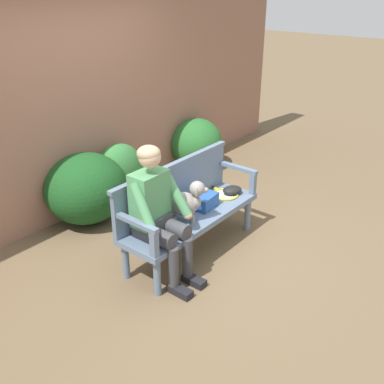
{
  "coord_description": "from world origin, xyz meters",
  "views": [
    {
      "loc": [
        -3.06,
        -2.47,
        2.6
      ],
      "look_at": [
        0.0,
        0.0,
        0.7
      ],
      "focal_mm": 41.23,
      "sensor_mm": 36.0,
      "label": 1
    }
  ],
  "objects_px": {
    "person_seated": "(157,210)",
    "baseball_glove": "(232,190)",
    "dog_on_bench": "(187,201)",
    "tennis_racket": "(224,193)",
    "garden_bench": "(192,219)",
    "sports_bag": "(204,201)"
  },
  "relations": [
    {
      "from": "person_seated",
      "to": "baseball_glove",
      "type": "bearing_deg",
      "value": -1.73
    },
    {
      "from": "person_seated",
      "to": "dog_on_bench",
      "type": "xyz_separation_m",
      "value": [
        0.4,
        -0.02,
        -0.06
      ]
    },
    {
      "from": "dog_on_bench",
      "to": "tennis_racket",
      "type": "bearing_deg",
      "value": 4.26
    },
    {
      "from": "baseball_glove",
      "to": "dog_on_bench",
      "type": "bearing_deg",
      "value": -153.33
    },
    {
      "from": "person_seated",
      "to": "baseball_glove",
      "type": "xyz_separation_m",
      "value": [
        1.17,
        -0.04,
        -0.23
      ]
    },
    {
      "from": "garden_bench",
      "to": "baseball_glove",
      "type": "relative_size",
      "value": 7.55
    },
    {
      "from": "garden_bench",
      "to": "baseball_glove",
      "type": "xyz_separation_m",
      "value": [
        0.65,
        -0.05,
        0.1
      ]
    },
    {
      "from": "person_seated",
      "to": "garden_bench",
      "type": "bearing_deg",
      "value": 1.8
    },
    {
      "from": "dog_on_bench",
      "to": "person_seated",
      "type": "bearing_deg",
      "value": 176.9
    },
    {
      "from": "garden_bench",
      "to": "tennis_racket",
      "type": "xyz_separation_m",
      "value": [
        0.58,
        0.01,
        0.07
      ]
    },
    {
      "from": "person_seated",
      "to": "dog_on_bench",
      "type": "relative_size",
      "value": 3.14
    },
    {
      "from": "garden_bench",
      "to": "tennis_racket",
      "type": "height_order",
      "value": "tennis_racket"
    },
    {
      "from": "baseball_glove",
      "to": "sports_bag",
      "type": "height_order",
      "value": "sports_bag"
    },
    {
      "from": "garden_bench",
      "to": "baseball_glove",
      "type": "distance_m",
      "value": 0.66
    },
    {
      "from": "tennis_racket",
      "to": "baseball_glove",
      "type": "bearing_deg",
      "value": -43.9
    },
    {
      "from": "person_seated",
      "to": "baseball_glove",
      "type": "height_order",
      "value": "person_seated"
    },
    {
      "from": "dog_on_bench",
      "to": "tennis_racket",
      "type": "relative_size",
      "value": 0.72
    },
    {
      "from": "dog_on_bench",
      "to": "sports_bag",
      "type": "height_order",
      "value": "dog_on_bench"
    },
    {
      "from": "tennis_racket",
      "to": "baseball_glove",
      "type": "xyz_separation_m",
      "value": [
        0.07,
        -0.07,
        0.04
      ]
    },
    {
      "from": "dog_on_bench",
      "to": "garden_bench",
      "type": "bearing_deg",
      "value": 17.14
    },
    {
      "from": "person_seated",
      "to": "tennis_racket",
      "type": "distance_m",
      "value": 1.13
    },
    {
      "from": "garden_bench",
      "to": "baseball_glove",
      "type": "bearing_deg",
      "value": -4.58
    }
  ]
}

